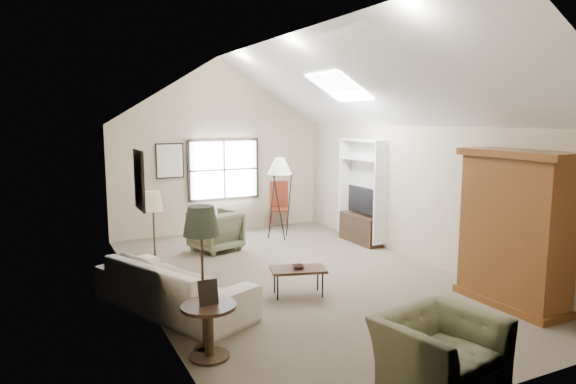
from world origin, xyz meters
name	(u,v)px	position (x,y,z in m)	size (l,w,h in m)	color
room_shell	(299,82)	(0.00, 0.00, 3.21)	(5.01, 8.01, 4.00)	brown
window	(224,170)	(0.10, 3.96, 1.45)	(1.72, 0.08, 1.42)	black
skylight	(339,86)	(1.30, 0.90, 3.22)	(0.80, 1.20, 0.52)	white
wall_art	(156,169)	(-1.88, 1.94, 1.73)	(1.97, 3.71, 0.88)	black
armoire	(515,229)	(2.18, -2.40, 1.10)	(0.60, 1.50, 2.20)	brown
tv_alcove	(362,189)	(2.34, 1.60, 1.15)	(0.32, 1.30, 2.10)	white
media_console	(361,229)	(2.32, 1.60, 0.30)	(0.34, 1.18, 0.60)	#382316
tv_panel	(361,200)	(2.32, 1.60, 0.92)	(0.05, 0.90, 0.55)	black
sofa	(174,285)	(-2.20, -0.48, 0.36)	(2.46, 0.96, 0.72)	white
armchair_near	(439,353)	(-0.36, -3.70, 0.36)	(1.12, 0.98, 0.73)	#5B6144
armchair_far	(215,231)	(-0.66, 2.35, 0.40)	(0.85, 0.87, 0.80)	#575A3F
coffee_table	(298,282)	(-0.38, -0.72, 0.21)	(0.81, 0.45, 0.42)	#3D2719
bowl	(298,267)	(-0.38, -0.72, 0.44)	(0.20, 0.20, 0.05)	#341E15
side_table	(209,331)	(-2.20, -2.08, 0.31)	(0.62, 0.62, 0.62)	#3B2918
side_chair	(279,205)	(1.39, 3.70, 0.56)	(0.44, 0.44, 1.12)	maroon
tripod_lamp	(280,198)	(0.92, 2.66, 0.91)	(0.53, 0.53, 1.83)	silver
dark_lamp	(203,278)	(-2.20, -1.88, 0.86)	(0.41, 0.41, 1.72)	#242A1E
tan_lamp	(154,238)	(-2.20, 0.72, 0.77)	(0.31, 0.31, 1.54)	tan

